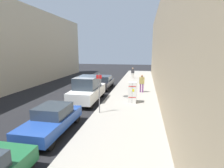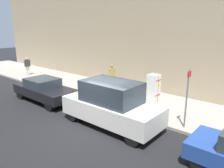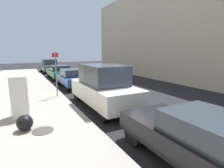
{
  "view_description": "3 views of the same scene",
  "coord_description": "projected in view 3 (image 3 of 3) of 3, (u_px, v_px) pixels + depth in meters",
  "views": [
    {
      "loc": [
        -5.42,
        14.14,
        4.24
      ],
      "look_at": [
        -2.63,
        -0.58,
        1.36
      ],
      "focal_mm": 28.0,
      "sensor_mm": 36.0,
      "label": 1
    },
    {
      "loc": [
        6.38,
        6.62,
        4.53
      ],
      "look_at": [
        -2.2,
        -0.61,
        1.52
      ],
      "focal_mm": 35.0,
      "sensor_mm": 36.0,
      "label": 2
    },
    {
      "loc": [
        -4.41,
        -7.19,
        2.78
      ],
      "look_at": [
        -0.52,
        0.1,
        1.23
      ],
      "focal_mm": 28.0,
      "sensor_mm": 36.0,
      "label": 3
    }
  ],
  "objects": [
    {
      "name": "parked_van_white",
      "position": [
        103.0,
        87.0,
        8.72
      ],
      "size": [
        1.93,
        4.74,
        2.13
      ],
      "color": "silver",
      "rests_on": "ground"
    },
    {
      "name": "parked_sedan_dark",
      "position": [
        202.0,
        140.0,
        4.09
      ],
      "size": [
        1.83,
        4.37,
        1.41
      ],
      "color": "black",
      "rests_on": "ground"
    },
    {
      "name": "parked_hatchback_blue",
      "position": [
        72.0,
        78.0,
        13.77
      ],
      "size": [
        1.73,
        4.13,
        1.43
      ],
      "color": "#23479E",
      "rests_on": "ground"
    },
    {
      "name": "parked_suv_gray",
      "position": [
        49.0,
        65.0,
        23.58
      ],
      "size": [
        1.93,
        4.42,
        1.75
      ],
      "color": "slate",
      "rests_on": "ground"
    },
    {
      "name": "sidewalk_slab",
      "position": [
        26.0,
        122.0,
        6.76
      ],
      "size": [
        4.47,
        44.0,
        0.14
      ],
      "primitive_type": "cube",
      "color": "#9E998E",
      "rests_on": "ground"
    },
    {
      "name": "discarded_refrigerator",
      "position": [
        19.0,
        97.0,
        7.04
      ],
      "size": [
        0.64,
        0.61,
        1.68
      ],
      "color": "white",
      "rests_on": "sidewalk_slab"
    },
    {
      "name": "trash_bag",
      "position": [
        25.0,
        123.0,
        5.9
      ],
      "size": [
        0.54,
        0.54,
        0.54
      ],
      "primitive_type": "sphere",
      "color": "black",
      "rests_on": "sidewalk_slab"
    },
    {
      "name": "ground_plane",
      "position": [
        122.0,
        107.0,
        8.79
      ],
      "size": [
        80.0,
        80.0,
        0.0
      ],
      "primitive_type": "plane",
      "color": "black"
    },
    {
      "name": "parked_sedan_green",
      "position": [
        59.0,
        72.0,
        18.07
      ],
      "size": [
        1.89,
        4.72,
        1.37
      ],
      "color": "#1E6038",
      "rests_on": "ground"
    },
    {
      "name": "street_sign_post",
      "position": [
        56.0,
        72.0,
        10.22
      ],
      "size": [
        0.36,
        0.07,
        2.63
      ],
      "color": "slate",
      "rests_on": "sidewalk_slab"
    },
    {
      "name": "manhole_cover",
      "position": [
        43.0,
        131.0,
        5.89
      ],
      "size": [
        0.7,
        0.7,
        0.02
      ],
      "primitive_type": "cylinder",
      "color": "#47443F",
      "rests_on": "sidewalk_slab"
    }
  ]
}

